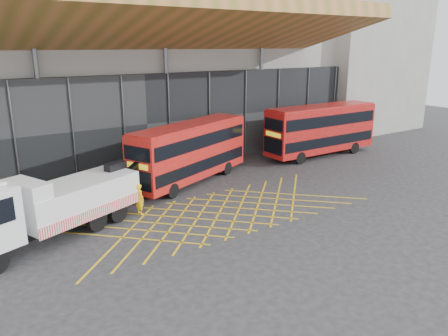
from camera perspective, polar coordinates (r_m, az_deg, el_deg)
ground_plane at (r=26.94m, az=-3.53°, el=-6.62°), size 120.00×120.00×0.00m
road_markings at (r=27.72m, az=-0.67°, el=-5.91°), size 19.96×7.16×0.01m
construction_building at (r=42.47m, az=-14.51°, el=13.60°), size 55.00×23.97×18.00m
east_building at (r=58.23m, az=16.45°, el=14.94°), size 15.00×12.00×20.00m
recovery_truck at (r=25.22m, az=-22.34°, el=-4.56°), size 12.12×6.66×4.33m
bus_towed at (r=33.22m, az=-4.43°, el=2.33°), size 11.38×6.67×4.58m
bus_second at (r=42.35m, az=12.58°, el=5.10°), size 11.83×2.82×4.80m
worker at (r=27.77m, az=-10.95°, el=-4.00°), size 0.57×0.78×1.98m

